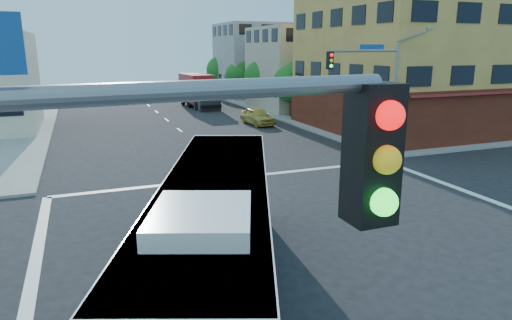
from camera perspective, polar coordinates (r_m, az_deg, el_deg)
name	(u,v)px	position (r m, az deg, el deg)	size (l,w,h in m)	color
ground	(327,247)	(16.52, 8.90, -10.69)	(120.00, 120.00, 0.00)	black
sidewalk_ne	(427,100)	(64.53, 20.60, 7.04)	(50.00, 50.00, 0.15)	gray
corner_building_ne	(428,59)	(41.87, 20.70, 11.77)	(18.10, 15.44, 14.00)	gold
building_east_near	(310,68)	(53.04, 6.73, 11.32)	(12.06, 10.06, 9.00)	tan
building_east_far	(263,60)	(65.73, 0.94, 12.34)	(12.06, 10.06, 10.00)	#A1A19C
signal_mast_ne	(374,79)	(28.96, 14.51, 9.83)	(7.91, 1.13, 8.07)	gray
street_tree_a	(292,81)	(45.42, 4.54, 9.79)	(3.60, 3.60, 5.53)	#392014
street_tree_b	(262,75)	(52.72, 0.73, 10.58)	(3.80, 3.80, 5.79)	#392014
street_tree_c	(239,74)	(60.22, -2.15, 10.71)	(3.40, 3.40, 5.29)	#392014
street_tree_d	(221,68)	(67.80, -4.41, 11.40)	(4.00, 4.00, 6.03)	#392014
transit_bus	(216,236)	(12.56, -4.99, -9.46)	(7.13, 12.97, 3.80)	black
box_truck	(199,92)	(53.79, -7.17, 8.49)	(2.98, 8.53, 3.78)	#222327
parked_car	(257,116)	(41.40, 0.18, 5.49)	(1.79, 4.45, 1.52)	gold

